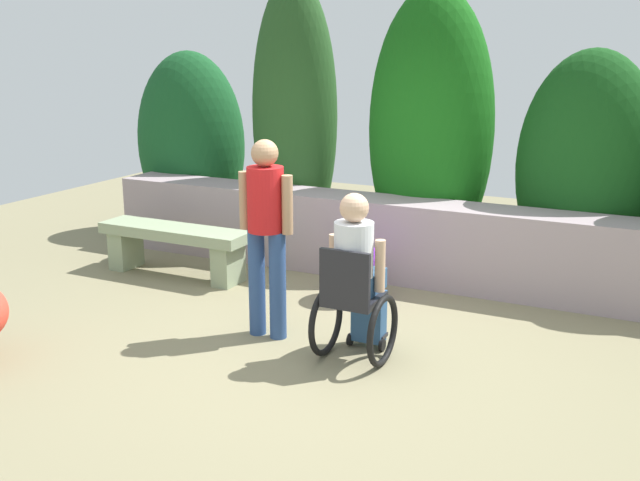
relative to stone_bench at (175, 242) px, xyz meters
The scene contains 7 objects.
ground_plane 2.46m from the stone_bench, 26.16° to the right, with size 13.44×13.44×0.00m, color #7D7657.
stone_retaining_wall 2.39m from the stone_bench, 23.72° to the left, with size 6.88×0.55×0.83m, color gray.
hedge_backdrop 2.72m from the stone_bench, 39.79° to the left, with size 7.33×1.12×3.14m.
stone_bench is the anchor object (origin of this frame).
person_in_wheelchair 2.83m from the stone_bench, 23.67° to the right, with size 0.53×0.66×1.33m.
person_standing_companion 2.10m from the stone_bench, 30.77° to the right, with size 0.49×0.30×1.66m.
flower_pot_purple_near 2.01m from the stone_bench, ahead, with size 0.52×0.52×0.58m.
Camera 1 is at (2.58, -5.10, 2.42)m, focal length 42.32 mm.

